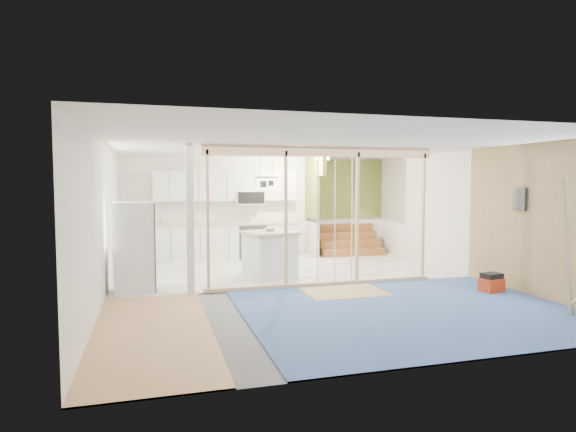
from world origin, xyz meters
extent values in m
cube|color=slate|center=(0.00, 0.00, 0.00)|extent=(7.00, 8.00, 0.01)
cube|color=white|center=(0.00, 0.00, 2.60)|extent=(7.00, 8.00, 0.01)
cube|color=white|center=(0.00, 4.00, 1.30)|extent=(7.00, 0.01, 2.60)
cube|color=white|center=(0.00, -4.00, 1.30)|extent=(7.00, 0.01, 2.60)
cube|color=white|center=(-3.50, 0.00, 1.30)|extent=(0.01, 8.00, 2.60)
cube|color=white|center=(3.50, 0.00, 1.30)|extent=(0.01, 8.00, 2.60)
cube|color=white|center=(0.00, 2.00, 0.01)|extent=(7.00, 4.00, 0.02)
cube|color=#415F9E|center=(1.00, -2.00, 0.01)|extent=(5.00, 4.00, 0.02)
cube|color=tan|center=(-2.75, -2.00, 0.01)|extent=(1.50, 4.00, 0.02)
cube|color=tan|center=(0.50, -0.60, 0.02)|extent=(1.40, 1.00, 0.01)
cube|color=beige|center=(0.30, 0.00, 2.50)|extent=(4.40, 0.09, 0.18)
cube|color=beige|center=(0.30, 0.00, 0.05)|extent=(4.40, 0.09, 0.06)
cube|color=silver|center=(-2.10, 0.00, 1.30)|extent=(0.12, 0.14, 2.60)
cube|color=beige|center=(-1.80, 0.00, 1.30)|extent=(0.04, 0.09, 2.40)
cube|color=beige|center=(-0.40, 0.00, 1.30)|extent=(0.05, 0.09, 2.40)
cube|color=beige|center=(1.00, 0.00, 1.30)|extent=(0.04, 0.09, 2.40)
cube|color=beige|center=(2.40, 0.00, 1.30)|extent=(0.04, 0.09, 2.40)
cylinder|color=silver|center=(0.20, -0.03, 1.22)|extent=(0.02, 0.02, 2.35)
cylinder|color=silver|center=(0.90, 0.02, 1.22)|extent=(0.02, 0.02, 2.35)
cylinder|color=silver|center=(0.55, 0.00, 1.22)|extent=(0.02, 0.02, 2.35)
cube|color=white|center=(-0.90, 3.70, 0.44)|extent=(3.60, 0.60, 0.88)
cube|color=#BBB092|center=(-0.90, 3.70, 0.91)|extent=(3.66, 0.64, 0.05)
cube|color=white|center=(-3.20, 2.60, 0.44)|extent=(0.60, 1.60, 0.88)
cube|color=#BBB092|center=(-3.20, 2.60, 0.91)|extent=(0.64, 1.64, 0.05)
cube|color=white|center=(-0.90, 3.82, 1.85)|extent=(3.60, 0.34, 0.75)
cube|color=white|center=(-0.30, 3.78, 1.55)|extent=(0.72, 0.38, 0.36)
cube|color=black|center=(-0.30, 3.59, 1.55)|extent=(0.68, 0.02, 0.30)
cube|color=olive|center=(1.30, 3.55, 1.80)|extent=(0.10, 0.90, 1.60)
cube|color=white|center=(1.30, 3.55, 0.45)|extent=(0.10, 0.90, 0.90)
cube|color=olive|center=(1.30, 2.85, 2.35)|extent=(0.10, 0.50, 0.50)
cube|color=olive|center=(2.40, 3.97, 1.75)|extent=(2.20, 0.04, 1.60)
cube|color=white|center=(2.40, 3.97, 0.45)|extent=(2.20, 0.04, 0.90)
cube|color=#9B682D|center=(2.35, 3.20, 0.10)|extent=(1.70, 0.26, 0.20)
cube|color=#9B682D|center=(2.35, 3.46, 0.30)|extent=(1.70, 0.26, 0.20)
cube|color=#9B682D|center=(2.35, 3.72, 0.50)|extent=(1.70, 0.26, 0.20)
cube|color=#9B682D|center=(2.35, 3.98, 0.70)|extent=(1.70, 0.26, 0.20)
torus|color=black|center=(-0.30, 1.90, 2.05)|extent=(0.52, 0.52, 0.02)
cylinder|color=black|center=(-0.45, 1.90, 2.30)|extent=(0.01, 0.01, 0.50)
cylinder|color=black|center=(-0.15, 1.90, 2.30)|extent=(0.01, 0.01, 0.50)
cylinder|color=#3C3C42|center=(-0.40, 1.80, 1.90)|extent=(0.14, 0.14, 0.14)
cylinder|color=#3C3C42|center=(-0.18, 2.00, 1.92)|extent=(0.12, 0.12, 0.12)
cube|color=tan|center=(3.48, -2.00, 1.30)|extent=(0.02, 4.00, 2.60)
cube|color=#3C3C42|center=(3.43, -1.40, 1.65)|extent=(0.04, 0.30, 0.40)
cylinder|color=#FFEABF|center=(1.40, 3.00, 2.54)|extent=(0.32, 0.32, 0.08)
cube|color=silver|center=(-3.04, 0.45, 0.80)|extent=(0.73, 0.71, 1.59)
cube|color=#3C3C42|center=(-2.71, 0.45, 0.80)|extent=(0.06, 0.64, 1.56)
cube|color=white|center=(-0.43, 1.10, 0.44)|extent=(1.04, 1.04, 0.88)
cube|color=#BBB092|center=(-0.43, 1.10, 0.92)|extent=(1.16, 1.16, 0.05)
imported|color=beige|center=(-0.41, 1.17, 0.97)|extent=(0.30, 0.30, 0.06)
imported|color=#B7BACC|center=(-2.50, 3.59, 1.07)|extent=(0.13, 0.13, 0.29)
imported|color=silver|center=(-0.25, 3.76, 1.03)|extent=(0.09, 0.09, 0.19)
cube|color=#B32F10|center=(3.00, -1.29, 0.13)|extent=(0.41, 0.33, 0.26)
cube|color=black|center=(3.00, -1.29, 0.30)|extent=(0.36, 0.29, 0.09)
cube|color=tan|center=(2.92, -2.92, 1.01)|extent=(0.46, 0.20, 2.00)
camera|label=1|loc=(-2.73, -8.34, 1.94)|focal=30.00mm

